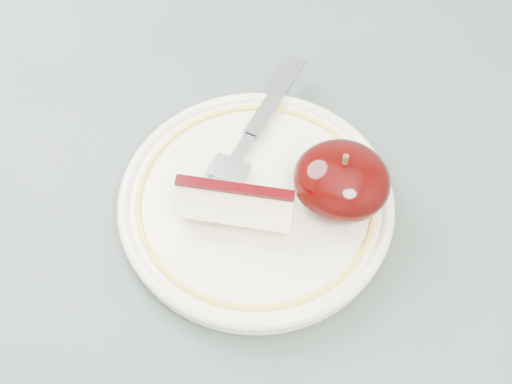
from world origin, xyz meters
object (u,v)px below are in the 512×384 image
(fork, at_px, (250,137))
(table, at_px, (143,269))
(apple_half, at_px, (342,181))
(plate, at_px, (256,203))

(fork, bearing_deg, table, 147.58)
(apple_half, bearing_deg, table, -159.39)
(apple_half, distance_m, fork, 0.08)
(apple_half, bearing_deg, plate, -158.71)
(plate, bearing_deg, fork, 114.25)
(table, bearing_deg, apple_half, 20.61)
(apple_half, relative_size, fork, 0.41)
(table, xyz_separation_m, apple_half, (0.14, 0.05, 0.13))
(table, distance_m, plate, 0.14)
(plate, xyz_separation_m, fork, (-0.02, 0.05, 0.01))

